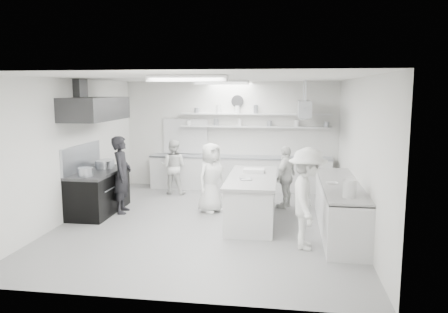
# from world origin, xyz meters

# --- Properties ---
(floor) EXTENTS (6.00, 7.00, 0.02)m
(floor) POSITION_xyz_m (0.00, 0.00, -0.01)
(floor) COLOR #989899
(floor) RESTS_ON ground
(ceiling) EXTENTS (6.00, 7.00, 0.02)m
(ceiling) POSITION_xyz_m (0.00, 0.00, 3.01)
(ceiling) COLOR silver
(ceiling) RESTS_ON wall_back
(wall_back) EXTENTS (6.00, 0.04, 3.00)m
(wall_back) POSITION_xyz_m (0.00, 3.50, 1.50)
(wall_back) COLOR silver
(wall_back) RESTS_ON floor
(wall_front) EXTENTS (6.00, 0.04, 3.00)m
(wall_front) POSITION_xyz_m (0.00, -3.50, 1.50)
(wall_front) COLOR silver
(wall_front) RESTS_ON floor
(wall_left) EXTENTS (0.04, 7.00, 3.00)m
(wall_left) POSITION_xyz_m (-3.00, 0.00, 1.50)
(wall_left) COLOR silver
(wall_left) RESTS_ON floor
(wall_right) EXTENTS (0.04, 7.00, 3.00)m
(wall_right) POSITION_xyz_m (3.00, 0.00, 1.50)
(wall_right) COLOR silver
(wall_right) RESTS_ON floor
(stove) EXTENTS (0.80, 1.80, 0.90)m
(stove) POSITION_xyz_m (-2.60, 0.40, 0.45)
(stove) COLOR black
(stove) RESTS_ON floor
(exhaust_hood) EXTENTS (0.85, 2.00, 0.50)m
(exhaust_hood) POSITION_xyz_m (-2.60, 0.40, 2.35)
(exhaust_hood) COLOR #343436
(exhaust_hood) RESTS_ON wall_left
(back_counter) EXTENTS (5.00, 0.60, 0.92)m
(back_counter) POSITION_xyz_m (0.30, 3.20, 0.46)
(back_counter) COLOR silver
(back_counter) RESTS_ON floor
(shelf_lower) EXTENTS (4.20, 0.26, 0.04)m
(shelf_lower) POSITION_xyz_m (0.70, 3.37, 1.75)
(shelf_lower) COLOR silver
(shelf_lower) RESTS_ON wall_back
(shelf_upper) EXTENTS (4.20, 0.26, 0.04)m
(shelf_upper) POSITION_xyz_m (0.70, 3.37, 2.10)
(shelf_upper) COLOR silver
(shelf_upper) RESTS_ON wall_back
(pass_through_window) EXTENTS (1.30, 0.04, 1.00)m
(pass_through_window) POSITION_xyz_m (-1.30, 3.48, 1.45)
(pass_through_window) COLOR black
(pass_through_window) RESTS_ON wall_back
(wall_clock) EXTENTS (0.32, 0.05, 0.32)m
(wall_clock) POSITION_xyz_m (0.20, 3.46, 2.45)
(wall_clock) COLOR white
(wall_clock) RESTS_ON wall_back
(right_counter) EXTENTS (0.74, 3.30, 0.94)m
(right_counter) POSITION_xyz_m (2.65, -0.20, 0.47)
(right_counter) COLOR silver
(right_counter) RESTS_ON floor
(pot_rack) EXTENTS (0.30, 1.60, 0.40)m
(pot_rack) POSITION_xyz_m (2.00, 2.40, 2.30)
(pot_rack) COLOR #A9AEB7
(pot_rack) RESTS_ON ceiling
(light_fixture_front) EXTENTS (1.30, 0.25, 0.10)m
(light_fixture_front) POSITION_xyz_m (0.00, -1.80, 2.94)
(light_fixture_front) COLOR silver
(light_fixture_front) RESTS_ON ceiling
(light_fixture_rear) EXTENTS (1.30, 0.25, 0.10)m
(light_fixture_rear) POSITION_xyz_m (0.00, 1.80, 2.94)
(light_fixture_rear) COLOR silver
(light_fixture_rear) RESTS_ON ceiling
(prep_island) EXTENTS (0.96, 2.50, 0.92)m
(prep_island) POSITION_xyz_m (0.89, 0.27, 0.46)
(prep_island) COLOR silver
(prep_island) RESTS_ON floor
(stove_pot) EXTENTS (0.39, 0.39, 0.23)m
(stove_pot) POSITION_xyz_m (-2.60, 0.74, 1.03)
(stove_pot) COLOR #A9AEB7
(stove_pot) RESTS_ON stove
(cook_stove) EXTENTS (0.52, 0.70, 1.74)m
(cook_stove) POSITION_xyz_m (-2.07, 0.49, 0.87)
(cook_stove) COLOR black
(cook_stove) RESTS_ON floor
(cook_back) EXTENTS (0.75, 0.61, 1.45)m
(cook_back) POSITION_xyz_m (-1.40, 2.44, 0.73)
(cook_back) COLOR silver
(cook_back) RESTS_ON floor
(cook_island_left) EXTENTS (0.85, 0.92, 1.58)m
(cook_island_left) POSITION_xyz_m (-0.09, 0.82, 0.79)
(cook_island_left) COLOR silver
(cook_island_left) RESTS_ON floor
(cook_island_right) EXTENTS (0.69, 0.94, 1.48)m
(cook_island_right) POSITION_xyz_m (1.59, 1.46, 0.74)
(cook_island_right) COLOR silver
(cook_island_right) RESTS_ON floor
(cook_right) EXTENTS (0.69, 1.17, 1.79)m
(cook_right) POSITION_xyz_m (1.97, -1.23, 0.89)
(cook_right) COLOR silver
(cook_right) RESTS_ON floor
(bowl_island_a) EXTENTS (0.30, 0.30, 0.06)m
(bowl_island_a) POSITION_xyz_m (0.80, -0.11, 0.95)
(bowl_island_a) COLOR #A9AEB7
(bowl_island_a) RESTS_ON prep_island
(bowl_island_b) EXTENTS (0.21, 0.21, 0.06)m
(bowl_island_b) POSITION_xyz_m (0.70, 0.09, 0.94)
(bowl_island_b) COLOR silver
(bowl_island_b) RESTS_ON prep_island
(bowl_right) EXTENTS (0.25, 0.25, 0.06)m
(bowl_right) POSITION_xyz_m (2.47, -0.28, 0.97)
(bowl_right) COLOR silver
(bowl_right) RESTS_ON right_counter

